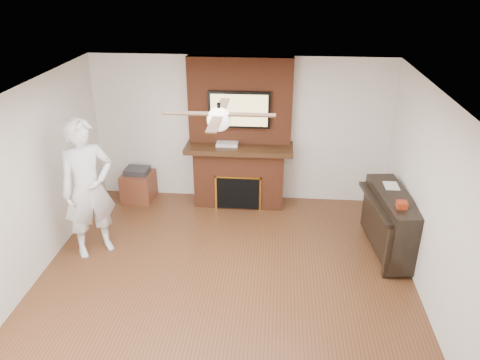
# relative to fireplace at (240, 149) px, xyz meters

# --- Properties ---
(room_shell) EXTENTS (5.36, 5.86, 2.86)m
(room_shell) POSITION_rel_fireplace_xyz_m (0.00, -2.55, 0.25)
(room_shell) COLOR #4E2B16
(room_shell) RESTS_ON ground
(fireplace) EXTENTS (1.78, 0.64, 2.50)m
(fireplace) POSITION_rel_fireplace_xyz_m (0.00, 0.00, 0.00)
(fireplace) COLOR brown
(fireplace) RESTS_ON ground
(tv) EXTENTS (1.00, 0.08, 0.60)m
(tv) POSITION_rel_fireplace_xyz_m (0.00, -0.05, 0.68)
(tv) COLOR black
(tv) RESTS_ON fireplace
(ceiling_fan) EXTENTS (1.21, 1.21, 0.31)m
(ceiling_fan) POSITION_rel_fireplace_xyz_m (-0.00, -2.55, 1.34)
(ceiling_fan) COLOR black
(ceiling_fan) RESTS_ON room_shell
(person) EXTENTS (0.88, 0.85, 2.01)m
(person) POSITION_rel_fireplace_xyz_m (-1.95, -1.72, 0.01)
(person) COLOR silver
(person) RESTS_ON ground
(side_table) EXTENTS (0.54, 0.54, 0.60)m
(side_table) POSITION_rel_fireplace_xyz_m (-1.78, -0.07, -0.72)
(side_table) COLOR brown
(side_table) RESTS_ON ground
(piano) EXTENTS (0.68, 1.45, 1.01)m
(piano) POSITION_rel_fireplace_xyz_m (2.28, -1.38, -0.50)
(piano) COLOR black
(piano) RESTS_ON ground
(cable_box) EXTENTS (0.36, 0.21, 0.05)m
(cable_box) POSITION_rel_fireplace_xyz_m (-0.20, -0.10, 0.11)
(cable_box) COLOR silver
(cable_box) RESTS_ON fireplace
(candle_orange) EXTENTS (0.07, 0.07, 0.11)m
(candle_orange) POSITION_rel_fireplace_xyz_m (-0.24, -0.19, -0.94)
(candle_orange) COLOR orange
(candle_orange) RESTS_ON ground
(candle_green) EXTENTS (0.07, 0.07, 0.08)m
(candle_green) POSITION_rel_fireplace_xyz_m (0.02, -0.23, -0.96)
(candle_green) COLOR #368739
(candle_green) RESTS_ON ground
(candle_cream) EXTENTS (0.07, 0.07, 0.11)m
(candle_cream) POSITION_rel_fireplace_xyz_m (0.04, -0.19, -0.94)
(candle_cream) COLOR beige
(candle_cream) RESTS_ON ground
(candle_blue) EXTENTS (0.06, 0.06, 0.07)m
(candle_blue) POSITION_rel_fireplace_xyz_m (0.19, -0.19, -0.96)
(candle_blue) COLOR #34579C
(candle_blue) RESTS_ON ground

